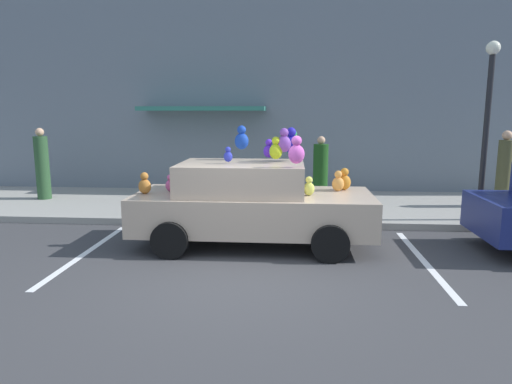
# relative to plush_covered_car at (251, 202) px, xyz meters

# --- Properties ---
(ground_plane) EXTENTS (60.00, 60.00, 0.00)m
(ground_plane) POSITION_rel_plush_covered_car_xyz_m (-0.05, -1.75, -0.81)
(ground_plane) COLOR #38383A
(sidewalk) EXTENTS (24.00, 4.00, 0.15)m
(sidewalk) POSITION_rel_plush_covered_car_xyz_m (-0.05, 3.25, -0.74)
(sidewalk) COLOR gray
(sidewalk) RESTS_ON ground
(storefront_building) EXTENTS (24.00, 1.25, 6.40)m
(storefront_building) POSITION_rel_plush_covered_car_xyz_m (-0.06, 5.39, 2.38)
(storefront_building) COLOR slate
(storefront_building) RESTS_ON ground
(parking_stripe_front) EXTENTS (0.12, 3.60, 0.01)m
(parking_stripe_front) POSITION_rel_plush_covered_car_xyz_m (2.97, -0.75, -0.81)
(parking_stripe_front) COLOR silver
(parking_stripe_front) RESTS_ON ground
(parking_stripe_rear) EXTENTS (0.12, 3.60, 0.01)m
(parking_stripe_rear) POSITION_rel_plush_covered_car_xyz_m (-2.87, -0.75, -0.81)
(parking_stripe_rear) COLOR silver
(parking_stripe_rear) RESTS_ON ground
(plush_covered_car) EXTENTS (4.35, 2.04, 2.21)m
(plush_covered_car) POSITION_rel_plush_covered_car_xyz_m (0.00, 0.00, 0.00)
(plush_covered_car) COLOR tan
(plush_covered_car) RESTS_ON ground
(teddy_bear_on_sidewalk) EXTENTS (0.38, 0.31, 0.72)m
(teddy_bear_on_sidewalk) POSITION_rel_plush_covered_car_xyz_m (-0.26, 1.98, -0.33)
(teddy_bear_on_sidewalk) COLOR brown
(teddy_bear_on_sidewalk) RESTS_ON sidewalk
(street_lamp_post) EXTENTS (0.28, 0.28, 3.74)m
(street_lamp_post) POSITION_rel_plush_covered_car_xyz_m (4.81, 1.75, 1.64)
(street_lamp_post) COLOR black
(street_lamp_post) RESTS_ON sidewalk
(pedestrian_near_shopfront) EXTENTS (0.34, 0.34, 1.87)m
(pedestrian_near_shopfront) POSITION_rel_plush_covered_car_xyz_m (5.93, 3.26, 0.21)
(pedestrian_near_shopfront) COLOR #48482B
(pedestrian_near_shopfront) RESTS_ON sidewalk
(pedestrian_walking_past) EXTENTS (0.38, 0.38, 1.71)m
(pedestrian_walking_past) POSITION_rel_plush_covered_car_xyz_m (1.47, 3.31, 0.12)
(pedestrian_walking_past) COLOR #194416
(pedestrian_walking_past) RESTS_ON sidewalk
(pedestrian_by_lamp) EXTENTS (0.36, 0.36, 1.89)m
(pedestrian_by_lamp) POSITION_rel_plush_covered_car_xyz_m (-5.89, 3.35, 0.22)
(pedestrian_by_lamp) COLOR #284B2A
(pedestrian_by_lamp) RESTS_ON sidewalk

